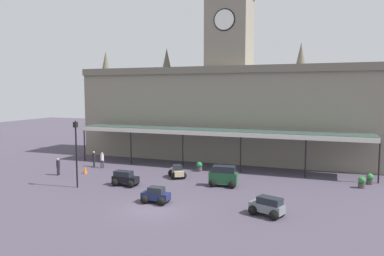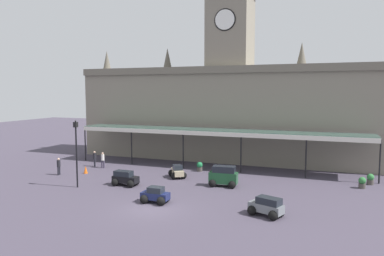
{
  "view_description": "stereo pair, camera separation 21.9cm",
  "coord_description": "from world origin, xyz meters",
  "views": [
    {
      "loc": [
        11.22,
        -22.43,
        8.1
      ],
      "look_at": [
        0.0,
        7.75,
        4.9
      ],
      "focal_mm": 34.56,
      "sensor_mm": 36.0,
      "label": 1
    },
    {
      "loc": [
        11.43,
        -22.36,
        8.1
      ],
      "look_at": [
        0.0,
        7.75,
        4.9
      ],
      "focal_mm": 34.56,
      "sensor_mm": 36.0,
      "label": 2
    }
  ],
  "objects": [
    {
      "name": "planter_near_kerb",
      "position": [
        14.77,
        12.64,
        0.49
      ],
      "size": [
        0.6,
        0.6,
        0.96
      ],
      "color": "#47423D",
      "rests_on": "ground"
    },
    {
      "name": "pedestrian_crossing_forecourt",
      "position": [
        -13.2,
        6.04,
        0.91
      ],
      "size": [
        0.34,
        0.39,
        1.67
      ],
      "color": "black",
      "rests_on": "ground"
    },
    {
      "name": "car_navy_sedan",
      "position": [
        -0.39,
        1.24,
        0.5
      ],
      "size": [
        2.06,
        1.53,
        1.19
      ],
      "color": "#19214C",
      "rests_on": "ground"
    },
    {
      "name": "traffic_cone",
      "position": [
        -11.18,
        7.5,
        0.37
      ],
      "size": [
        0.4,
        0.4,
        0.74
      ],
      "primitive_type": "cone",
      "color": "orange",
      "rests_on": "ground"
    },
    {
      "name": "entrance_canopy",
      "position": [
        0.0,
        14.57,
        3.93
      ],
      "size": [
        31.18,
        3.26,
        4.08
      ],
      "color": "#38564C",
      "rests_on": "ground"
    },
    {
      "name": "car_beige_sedan",
      "position": [
        -2.0,
        9.13,
        0.5
      ],
      "size": [
        2.13,
        2.25,
        1.19
      ],
      "color": "tan",
      "rests_on": "ground"
    },
    {
      "name": "planter_by_canopy",
      "position": [
        -0.95,
        12.44,
        0.49
      ],
      "size": [
        0.6,
        0.6,
        0.96
      ],
      "color": "#47423D",
      "rests_on": "ground"
    },
    {
      "name": "planter_forecourt_centre",
      "position": [
        14.01,
        11.02,
        0.49
      ],
      "size": [
        0.6,
        0.6,
        0.96
      ],
      "color": "#47423D",
      "rests_on": "ground"
    },
    {
      "name": "station_building",
      "position": [
        0.0,
        20.43,
        6.24
      ],
      "size": [
        36.05,
        7.28,
        20.13
      ],
      "color": "gray",
      "rests_on": "ground"
    },
    {
      "name": "car_grey_estate",
      "position": [
        7.67,
        1.23,
        0.56
      ],
      "size": [
        2.42,
        2.02,
        1.27
      ],
      "color": "slate",
      "rests_on": "ground"
    },
    {
      "name": "car_green_van",
      "position": [
        2.97,
        7.51,
        0.81
      ],
      "size": [
        2.46,
        1.71,
        1.77
      ],
      "color": "#1E512D",
      "rests_on": "ground"
    },
    {
      "name": "pedestrian_beside_cars",
      "position": [
        -12.38,
        10.69,
        0.91
      ],
      "size": [
        0.34,
        0.34,
        1.67
      ],
      "color": "black",
      "rests_on": "ground"
    },
    {
      "name": "pedestrian_near_entrance",
      "position": [
        -11.11,
        10.34,
        0.91
      ],
      "size": [
        0.37,
        0.34,
        1.67
      ],
      "color": "#3F384C",
      "rests_on": "ground"
    },
    {
      "name": "victorian_lamppost",
      "position": [
        -8.53,
        2.84,
        3.48
      ],
      "size": [
        0.3,
        0.3,
        5.68
      ],
      "color": "black",
      "rests_on": "ground"
    },
    {
      "name": "ground_plane",
      "position": [
        0.0,
        0.0,
        0.0
      ],
      "size": [
        140.0,
        140.0,
        0.0
      ],
      "primitive_type": "plane",
      "color": "#453E4D"
    },
    {
      "name": "car_black_estate",
      "position": [
        -5.05,
        4.8,
        0.56
      ],
      "size": [
        2.26,
        1.56,
        1.27
      ],
      "color": "black",
      "rests_on": "ground"
    }
  ]
}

